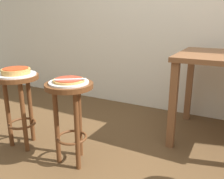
{
  "coord_description": "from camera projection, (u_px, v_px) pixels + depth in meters",
  "views": [
    {
      "loc": [
        0.66,
        -1.1,
        1.06
      ],
      "look_at": [
        -0.13,
        0.38,
        0.57
      ],
      "focal_mm": 38.4,
      "sensor_mm": 36.0,
      "label": 1
    }
  ],
  "objects": [
    {
      "name": "stool_foreground",
      "position": [
        70.0,
        106.0,
        1.73
      ],
      "size": [
        0.34,
        0.34,
        0.63
      ],
      "color": "#5B3319",
      "rests_on": "ground_plane"
    },
    {
      "name": "serving_plate_foreground",
      "position": [
        69.0,
        82.0,
        1.67
      ],
      "size": [
        0.28,
        0.28,
        0.01
      ],
      "primitive_type": "cylinder",
      "color": "silver",
      "rests_on": "stool_foreground"
    },
    {
      "name": "pizza_foreground",
      "position": [
        69.0,
        80.0,
        1.67
      ],
      "size": [
        0.22,
        0.22,
        0.02
      ],
      "color": "tan",
      "rests_on": "serving_plate_foreground"
    },
    {
      "name": "stool_middle",
      "position": [
        19.0,
        96.0,
        1.96
      ],
      "size": [
        0.34,
        0.34,
        0.63
      ],
      "color": "#5B3319",
      "rests_on": "ground_plane"
    },
    {
      "name": "serving_plate_middle",
      "position": [
        16.0,
        74.0,
        1.91
      ],
      "size": [
        0.31,
        0.31,
        0.01
      ],
      "primitive_type": "cylinder",
      "color": "silver",
      "rests_on": "stool_middle"
    },
    {
      "name": "pizza_middle",
      "position": [
        16.0,
        71.0,
        1.9
      ],
      "size": [
        0.22,
        0.22,
        0.05
      ],
      "color": "tan",
      "rests_on": "serving_plate_middle"
    },
    {
      "name": "pizza_server_knife",
      "position": [
        70.0,
        79.0,
        1.64
      ],
      "size": [
        0.19,
        0.15,
        0.01
      ],
      "primitive_type": "cube",
      "rotation": [
        0.0,
        0.0,
        0.64
      ],
      "color": "silver",
      "rests_on": "pizza_foreground"
    }
  ]
}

